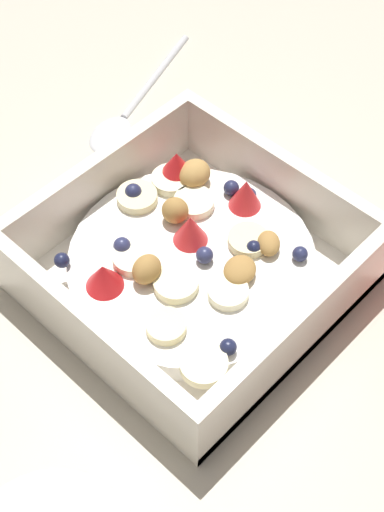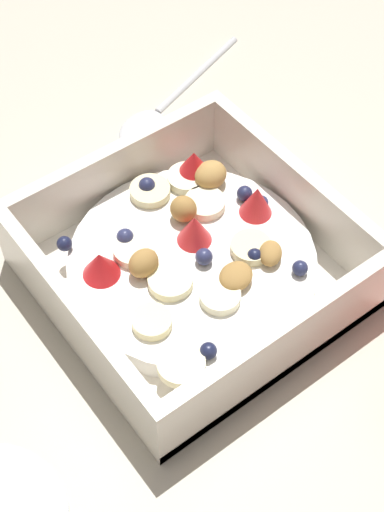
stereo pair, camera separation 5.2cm
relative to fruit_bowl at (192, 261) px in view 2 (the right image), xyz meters
The scene contains 3 objects.
ground_plane 0.03m from the fruit_bowl, 155.05° to the right, with size 2.40×2.40×0.00m, color beige.
fruit_bowl is the anchor object (origin of this frame).
spoon 0.19m from the fruit_bowl, 28.17° to the right, with size 0.07×0.17×0.01m.
Camera 2 is at (-0.24, 0.20, 0.44)m, focal length 52.65 mm.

